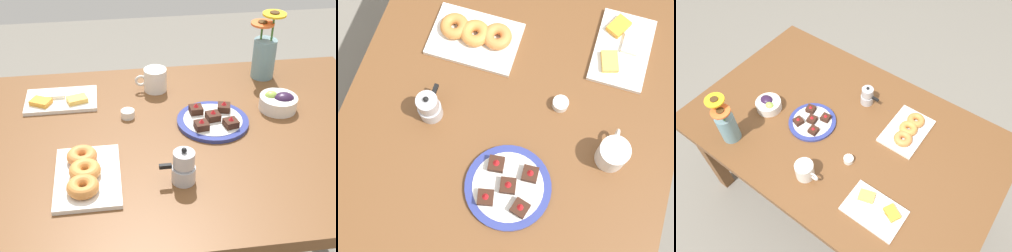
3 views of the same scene
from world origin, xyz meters
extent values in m
cube|color=brown|center=(0.00, 0.00, 0.72)|extent=(1.60, 1.00, 0.04)
cube|color=brown|center=(-0.72, -0.42, 0.35)|extent=(0.07, 0.07, 0.70)
cylinder|color=white|center=(0.01, -0.31, 0.78)|extent=(0.09, 0.09, 0.09)
cylinder|color=brown|center=(0.01, -0.31, 0.82)|extent=(0.08, 0.08, 0.00)
torus|color=white|center=(0.06, -0.31, 0.78)|extent=(0.05, 0.01, 0.05)
cylinder|color=white|center=(-0.42, -0.12, 0.77)|extent=(0.13, 0.13, 0.05)
ellipsoid|color=#2D1938|center=(-0.43, -0.11, 0.79)|extent=(0.07, 0.06, 0.04)
ellipsoid|color=#9EC14C|center=(-0.39, -0.13, 0.79)|extent=(0.05, 0.04, 0.04)
cube|color=white|center=(0.36, -0.27, 0.75)|extent=(0.26, 0.17, 0.01)
cube|color=#EFB74C|center=(0.30, -0.24, 0.76)|extent=(0.08, 0.07, 0.02)
cube|color=white|center=(0.38, -0.29, 0.76)|extent=(0.07, 0.05, 0.01)
cube|color=orange|center=(0.43, -0.24, 0.76)|extent=(0.09, 0.08, 0.02)
cube|color=white|center=(0.26, 0.18, 0.75)|extent=(0.19, 0.28, 0.01)
torus|color=#DC8241|center=(0.28, 0.11, 0.77)|extent=(0.13, 0.13, 0.04)
torus|color=#DC8940|center=(0.27, 0.18, 0.77)|extent=(0.12, 0.12, 0.04)
torus|color=#D1813D|center=(0.27, 0.25, 0.77)|extent=(0.10, 0.10, 0.04)
cylinder|color=white|center=(0.12, -0.13, 0.75)|extent=(0.05, 0.05, 0.03)
cylinder|color=#C68923|center=(0.12, -0.13, 0.76)|extent=(0.04, 0.04, 0.01)
cylinder|color=navy|center=(-0.16, -0.06, 0.75)|extent=(0.25, 0.25, 0.01)
cylinder|color=white|center=(-0.16, -0.06, 0.75)|extent=(0.20, 0.20, 0.01)
cube|color=#381E14|center=(-0.21, -0.01, 0.77)|extent=(0.05, 0.05, 0.02)
cone|color=red|center=(-0.21, -0.01, 0.79)|extent=(0.02, 0.02, 0.01)
cube|color=#381E14|center=(-0.11, -0.01, 0.77)|extent=(0.05, 0.05, 0.02)
cone|color=red|center=(-0.11, -0.01, 0.79)|extent=(0.02, 0.02, 0.01)
cube|color=#381E14|center=(-0.21, -0.11, 0.77)|extent=(0.05, 0.05, 0.02)
cone|color=red|center=(-0.21, -0.11, 0.79)|extent=(0.02, 0.02, 0.01)
cube|color=#381E14|center=(-0.11, -0.11, 0.77)|extent=(0.05, 0.05, 0.02)
cone|color=red|center=(-0.11, -0.11, 0.79)|extent=(0.02, 0.02, 0.01)
cube|color=#381E14|center=(-0.16, -0.06, 0.77)|extent=(0.05, 0.05, 0.02)
cone|color=red|center=(-0.16, -0.06, 0.79)|extent=(0.02, 0.02, 0.01)
cylinder|color=#6B939E|center=(-0.43, -0.36, 0.82)|extent=(0.09, 0.09, 0.16)
cylinder|color=#3D702D|center=(-0.45, -0.36, 0.95)|extent=(0.01, 0.01, 0.10)
cylinder|color=yellow|center=(-0.45, -0.36, 1.00)|extent=(0.09, 0.09, 0.01)
cylinder|color=#472D14|center=(-0.45, -0.36, 1.01)|extent=(0.04, 0.04, 0.01)
cylinder|color=#3D702D|center=(-0.42, -0.37, 0.93)|extent=(0.01, 0.01, 0.06)
cylinder|color=orange|center=(-0.42, -0.37, 0.96)|extent=(0.09, 0.09, 0.01)
cylinder|color=#472D14|center=(-0.42, -0.37, 0.97)|extent=(0.04, 0.04, 0.01)
cylinder|color=#B7B7BC|center=(-0.01, 0.23, 0.77)|extent=(0.07, 0.07, 0.05)
cylinder|color=#B7B7BC|center=(-0.01, 0.23, 0.79)|extent=(0.05, 0.05, 0.01)
cylinder|color=#B7B7BC|center=(-0.01, 0.23, 0.82)|extent=(0.06, 0.06, 0.04)
sphere|color=black|center=(-0.01, 0.23, 0.85)|extent=(0.02, 0.02, 0.02)
cube|color=black|center=(0.04, 0.23, 0.80)|extent=(0.04, 0.01, 0.01)
camera|label=1|loc=(0.17, 1.25, 1.64)|focal=50.00mm
camera|label=2|loc=(-0.42, -0.13, 2.06)|focal=50.00mm
camera|label=3|loc=(0.58, -0.79, 2.10)|focal=35.00mm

